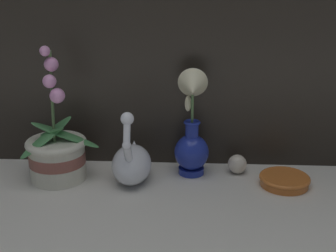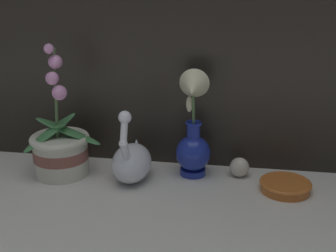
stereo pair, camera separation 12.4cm
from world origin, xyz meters
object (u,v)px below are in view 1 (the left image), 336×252
(orchid_potted_plant, at_px, (57,152))
(blue_vase, at_px, (192,134))
(swan_figurine, at_px, (132,162))
(glass_sphere, at_px, (237,164))
(amber_dish, at_px, (285,180))

(orchid_potted_plant, xyz_separation_m, blue_vase, (0.37, 0.04, 0.05))
(swan_figurine, xyz_separation_m, glass_sphere, (0.29, 0.07, -0.03))
(orchid_potted_plant, xyz_separation_m, amber_dish, (0.62, -0.01, -0.06))
(swan_figurine, distance_m, amber_dish, 0.42)
(blue_vase, bearing_deg, orchid_potted_plant, -173.37)
(swan_figurine, bearing_deg, amber_dish, -0.41)
(blue_vase, relative_size, amber_dish, 2.25)
(blue_vase, xyz_separation_m, glass_sphere, (0.13, 0.02, -0.10))
(orchid_potted_plant, bearing_deg, blue_vase, 6.63)
(orchid_potted_plant, xyz_separation_m, glass_sphere, (0.50, 0.06, -0.05))
(glass_sphere, distance_m, amber_dish, 0.14)
(swan_figurine, distance_m, blue_vase, 0.18)
(amber_dish, bearing_deg, swan_figurine, 179.59)
(swan_figurine, relative_size, amber_dish, 1.60)
(amber_dish, bearing_deg, orchid_potted_plant, 179.03)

